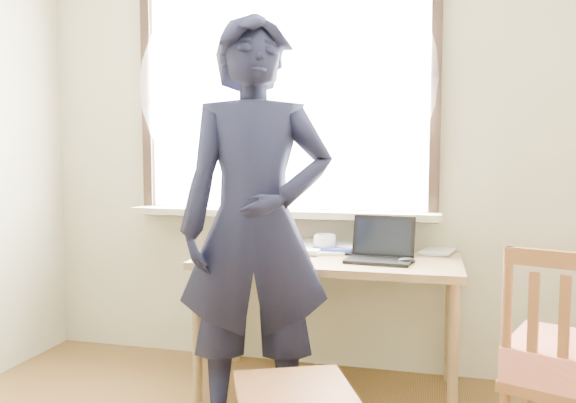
% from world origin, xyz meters
% --- Properties ---
extents(room_shell, '(3.52, 4.02, 2.61)m').
position_xyz_m(room_shell, '(-0.02, 0.20, 1.64)').
color(room_shell, beige).
rests_on(room_shell, ground).
extents(desk, '(1.37, 0.68, 0.73)m').
position_xyz_m(desk, '(0.15, 1.63, 0.66)').
color(desk, olive).
rests_on(desk, ground).
extents(laptop, '(0.35, 0.29, 0.22)m').
position_xyz_m(laptop, '(0.42, 1.60, 0.78)').
color(laptop, black).
rests_on(laptop, desk).
extents(mug_white, '(0.16, 0.16, 0.10)m').
position_xyz_m(mug_white, '(0.10, 1.77, 0.78)').
color(mug_white, white).
rests_on(mug_white, desk).
extents(mug_dark, '(0.15, 0.15, 0.11)m').
position_xyz_m(mug_dark, '(-0.34, 1.37, 0.79)').
color(mug_dark, black).
rests_on(mug_dark, desk).
extents(mouse, '(0.09, 0.06, 0.03)m').
position_xyz_m(mouse, '(0.56, 1.53, 0.75)').
color(mouse, black).
rests_on(mouse, desk).
extents(desk_clutter, '(0.70, 0.41, 0.04)m').
position_xyz_m(desk_clutter, '(-0.08, 1.79, 0.75)').
color(desk_clutter, white).
rests_on(desk_clutter, desk).
extents(book_a, '(0.20, 0.27, 0.02)m').
position_xyz_m(book_a, '(-0.30, 1.85, 0.74)').
color(book_a, white).
rests_on(book_a, desk).
extents(book_b, '(0.21, 0.26, 0.02)m').
position_xyz_m(book_b, '(0.63, 1.91, 0.74)').
color(book_b, white).
rests_on(book_b, desk).
extents(picture_frame, '(0.13, 0.08, 0.11)m').
position_xyz_m(picture_frame, '(-0.38, 1.73, 0.79)').
color(picture_frame, black).
rests_on(picture_frame, desk).
extents(side_chair, '(0.56, 0.55, 0.94)m').
position_xyz_m(side_chair, '(1.18, 0.93, 0.50)').
color(side_chair, brown).
rests_on(side_chair, ground).
extents(person, '(0.79, 0.64, 1.89)m').
position_xyz_m(person, '(-0.10, 1.11, 0.95)').
color(person, black).
rests_on(person, ground).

